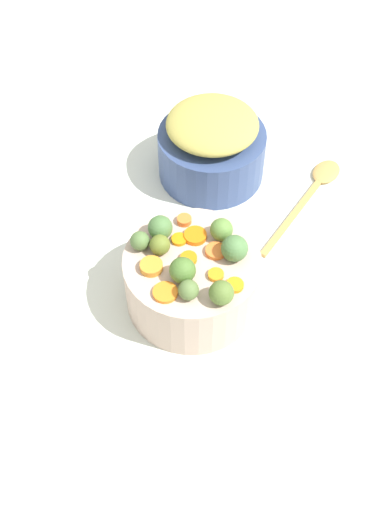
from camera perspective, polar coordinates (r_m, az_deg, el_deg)
tabletop at (r=1.12m, az=0.49°, el=-4.06°), size 2.40×2.40×0.02m
serving_bowl_carrots at (r=1.06m, az=-0.00°, el=-2.15°), size 0.22×0.22×0.11m
metal_pot at (r=1.27m, az=1.75°, el=9.08°), size 0.21×0.21×0.10m
stuffing_mound at (r=1.22m, az=1.83°, el=11.66°), size 0.18×0.18×0.05m
carrot_slice_0 at (r=0.99m, az=3.84°, el=-2.60°), size 0.04×0.04×0.01m
carrot_slice_1 at (r=1.02m, az=2.12°, el=0.45°), size 0.05×0.05×0.01m
carrot_slice_2 at (r=1.04m, az=-1.15°, el=1.50°), size 0.04×0.04×0.01m
carrot_slice_3 at (r=1.00m, az=2.14°, el=-1.68°), size 0.03×0.03×0.01m
carrot_slice_4 at (r=1.00m, az=-3.65°, el=-0.94°), size 0.05×0.05×0.01m
carrot_slice_5 at (r=0.98m, az=-2.40°, el=-3.26°), size 0.04×0.04×0.01m
carrot_slice_6 at (r=1.01m, az=-0.30°, el=-0.22°), size 0.04×0.04×0.01m
carrot_slice_7 at (r=1.06m, az=-0.69°, el=3.22°), size 0.03×0.03×0.01m
carrot_slice_8 at (r=1.04m, az=0.53°, el=1.83°), size 0.05×0.05×0.01m
brussels_sprout_0 at (r=1.03m, az=-4.66°, el=1.35°), size 0.03×0.03×0.03m
brussels_sprout_1 at (r=1.01m, az=3.83°, el=0.60°), size 0.04×0.04×0.04m
brussels_sprout_2 at (r=1.03m, az=2.64°, el=2.37°), size 0.04×0.04×0.04m
brussels_sprout_3 at (r=0.96m, az=2.64°, el=-3.29°), size 0.04×0.04×0.04m
brussels_sprout_4 at (r=0.98m, az=-0.85°, el=-1.27°), size 0.04×0.04×0.04m
brussels_sprout_5 at (r=1.02m, az=-2.89°, el=1.00°), size 0.03×0.03×0.03m
brussels_sprout_6 at (r=0.96m, az=-0.31°, el=-3.04°), size 0.03×0.03×0.03m
brussels_sprout_7 at (r=1.04m, az=-2.85°, el=2.54°), size 0.04×0.04×0.04m
wooden_spoon at (r=1.29m, az=10.95°, el=6.16°), size 0.21×0.25×0.01m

